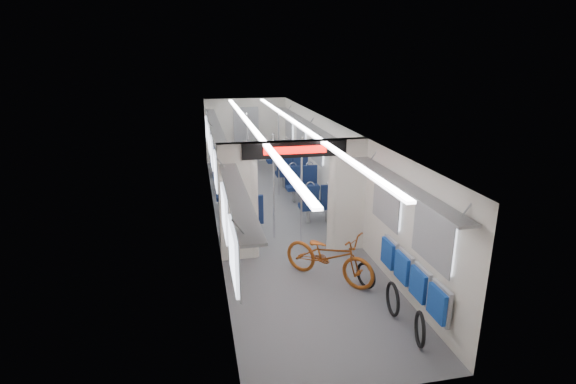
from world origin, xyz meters
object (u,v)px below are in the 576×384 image
object	(u,v)px
bicycle	(329,256)
stanchion_near_right	(301,192)
seat_bay_far_left	(226,165)
stanchion_far_right	(279,155)
flip_bench	(412,276)
seat_bay_near_left	(238,201)
seat_bay_far_right	(286,162)
bike_hoop_b	(393,300)
bike_hoop_c	(366,277)
bike_hoop_a	(420,331)
stanchion_far_left	(248,154)
stanchion_near_left	(274,188)
seat_bay_near_right	(310,191)

from	to	relation	value
bicycle	stanchion_near_right	size ratio (longest dim) A/B	0.77
seat_bay_far_left	stanchion_far_right	world-z (taller)	stanchion_far_right
flip_bench	bicycle	bearing A→B (deg)	129.91
seat_bay_near_left	seat_bay_far_right	bearing A→B (deg)	62.28
bike_hoop_b	seat_bay_near_left	size ratio (longest dim) A/B	0.26
flip_bench	bike_hoop_c	bearing A→B (deg)	120.32
seat_bay_far_left	seat_bay_far_right	size ratio (longest dim) A/B	0.93
flip_bench	bike_hoop_a	size ratio (longest dim) A/B	4.18
bike_hoop_b	stanchion_near_right	bearing A→B (deg)	104.81
bike_hoop_a	seat_bay_near_left	bearing A→B (deg)	111.20
bike_hoop_c	seat_bay_near_left	distance (m)	3.97
bicycle	bike_hoop_c	size ratio (longest dim) A/B	3.76
bike_hoop_b	stanchion_far_left	size ratio (longest dim) A/B	0.23
bike_hoop_a	stanchion_near_left	bearing A→B (deg)	107.68
bike_hoop_c	seat_bay_far_right	world-z (taller)	seat_bay_far_right
seat_bay_near_right	stanchion_far_left	bearing A→B (deg)	127.28
bike_hoop_b	stanchion_far_right	size ratio (longest dim) A/B	0.23
bike_hoop_b	bicycle	bearing A→B (deg)	116.68
bicycle	stanchion_near_right	xyz separation A→B (m)	(-0.12, 1.61, 0.69)
bike_hoop_b	seat_bay_far_left	bearing A→B (deg)	103.79
bicycle	stanchion_near_left	bearing A→B (deg)	63.11
bike_hoop_b	seat_bay_near_right	world-z (taller)	seat_bay_near_right
bike_hoop_c	seat_bay_near_left	world-z (taller)	seat_bay_near_left
flip_bench	stanchion_far_right	xyz separation A→B (m)	(-0.94, 6.20, 0.57)
bike_hoop_c	stanchion_far_left	size ratio (longest dim) A/B	0.20
bike_hoop_c	stanchion_far_left	bearing A→B (deg)	102.87
bike_hoop_c	seat_bay_near_right	world-z (taller)	seat_bay_near_right
seat_bay_near_left	flip_bench	bearing A→B (deg)	-61.71
bike_hoop_c	stanchion_far_left	distance (m)	5.95
seat_bay_near_left	stanchion_far_left	size ratio (longest dim) A/B	0.91
stanchion_far_right	bike_hoop_b	bearing A→B (deg)	-84.61
bike_hoop_a	stanchion_near_right	world-z (taller)	stanchion_near_right
stanchion_far_left	seat_bay_far_right	bearing A→B (deg)	44.81
bicycle	bike_hoop_b	bearing A→B (deg)	-107.11
bike_hoop_b	stanchion_near_right	world-z (taller)	stanchion_near_right
seat_bay_near_right	stanchion_near_right	size ratio (longest dim) A/B	0.85
bicycle	stanchion_far_left	xyz separation A→B (m)	(-0.77, 5.31, 0.69)
bicycle	flip_bench	bearing A→B (deg)	-93.88
flip_bench	stanchion_far_left	world-z (taller)	stanchion_far_left
bike_hoop_c	stanchion_near_left	size ratio (longest dim) A/B	0.20
stanchion_far_right	flip_bench	bearing A→B (deg)	-81.43
bike_hoop_b	stanchion_near_right	distance (m)	3.12
seat_bay_near_left	stanchion_near_left	bearing A→B (deg)	-56.46
seat_bay_near_left	seat_bay_near_right	size ratio (longest dim) A/B	1.07
stanchion_near_right	seat_bay_near_right	bearing A→B (deg)	70.63
bike_hoop_c	stanchion_far_right	size ratio (longest dim) A/B	0.20
flip_bench	seat_bay_near_left	xyz separation A→B (m)	(-2.29, 4.25, -0.03)
flip_bench	bike_hoop_b	distance (m)	0.49
stanchion_far_right	stanchion_near_right	bearing A→B (deg)	-92.83
bike_hoop_c	seat_bay_far_right	size ratio (longest dim) A/B	0.22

